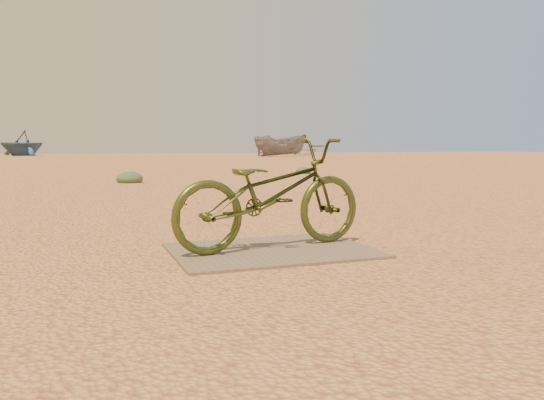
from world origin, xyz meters
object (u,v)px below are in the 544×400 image
object	(u,v)px
bicycle	(271,194)
boat_mid_right	(281,145)
boat_far_right	(304,150)
boat_far_left	(22,143)
plywood_board	(272,250)

from	to	relation	value
bicycle	boat_mid_right	bearing A→B (deg)	-30.60
boat_far_right	boat_mid_right	bearing A→B (deg)	-122.12
bicycle	boat_mid_right	xyz separation A→B (m)	(14.70, 37.72, 0.45)
boat_far_left	boat_mid_right	size ratio (longest dim) A/B	0.90
boat_far_left	bicycle	bearing A→B (deg)	-36.39
bicycle	boat_far_left	distance (m)	48.62
plywood_board	boat_mid_right	world-z (taller)	boat_mid_right
plywood_board	boat_far_left	bearing A→B (deg)	97.11
plywood_board	bicycle	distance (m)	0.48
plywood_board	boat_far_left	size ratio (longest dim) A/B	0.38
plywood_board	boat_mid_right	bearing A→B (deg)	68.72
boat_mid_right	boat_far_right	world-z (taller)	boat_mid_right
plywood_board	boat_mid_right	distance (m)	40.54
plywood_board	boat_far_right	xyz separation A→B (m)	(19.79, 44.41, 0.48)
boat_mid_right	boat_far_right	distance (m)	8.37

